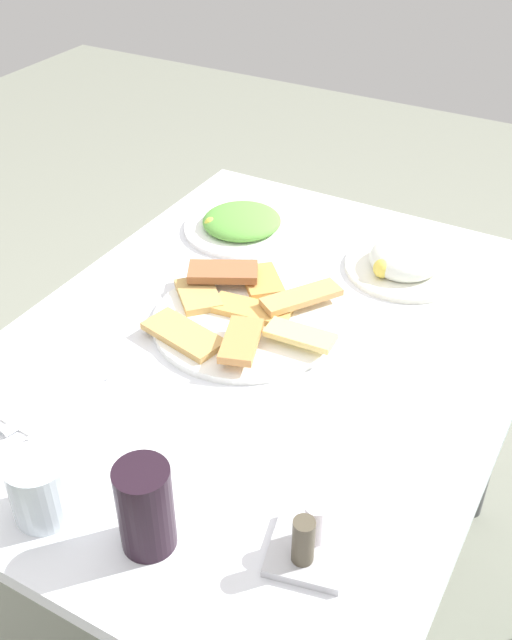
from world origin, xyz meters
name	(u,v)px	position (x,y,z in m)	size (l,w,h in m)	color
ground_plane	(261,599)	(0.00, 0.00, 0.00)	(6.00, 6.00, 0.00)	gray
dining_table	(263,383)	(0.00, 0.00, 0.63)	(1.04, 0.78, 0.71)	silver
pide_platter	(243,315)	(-0.03, -0.06, 0.73)	(0.31, 0.32, 0.04)	white
salad_plate_greens	(241,223)	(-0.30, -0.21, 0.73)	(0.23, 0.23, 0.04)	white
salad_plate_rice	(406,260)	(-0.31, 0.12, 0.73)	(0.22, 0.22, 0.06)	white
soda_can	(145,508)	(0.40, 0.07, 0.77)	(0.07, 0.07, 0.12)	black
drinking_glass	(41,488)	(0.43, -0.07, 0.76)	(0.08, 0.08, 0.09)	silver
paper_napkin	(67,408)	(0.27, -0.17, 0.71)	(0.14, 0.14, 0.00)	white
fork	(57,402)	(0.27, -0.19, 0.72)	(0.18, 0.02, 0.01)	silver
spoon	(76,410)	(0.27, -0.16, 0.72)	(0.16, 0.02, 0.01)	silver
condiment_caddy	(309,543)	(0.33, 0.24, 0.74)	(0.11, 0.11, 0.08)	#B2B2B7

